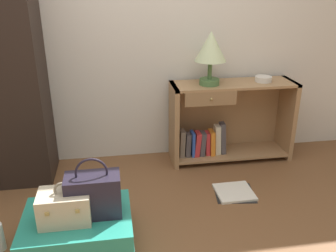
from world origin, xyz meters
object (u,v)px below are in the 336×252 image
object	(u,v)px
handbag	(93,194)
open_book_on_floor	(234,192)
train_case	(65,207)
bowl	(263,79)
table_lamp	(211,49)
bookshelf	(225,122)
suitcase_large	(78,231)

from	to	relation	value
handbag	open_book_on_floor	xyz separation A→B (m)	(1.05, 0.42, -0.36)
train_case	open_book_on_floor	bearing A→B (deg)	20.76
bowl	train_case	bearing A→B (deg)	-146.98
table_lamp	bowl	bearing A→B (deg)	2.00
bookshelf	open_book_on_floor	xyz separation A→B (m)	(-0.10, -0.62, -0.35)
train_case	table_lamp	bearing A→B (deg)	42.50
suitcase_large	handbag	world-z (taller)	handbag
bowl	open_book_on_floor	world-z (taller)	bowl
train_case	open_book_on_floor	size ratio (longest dim) A/B	0.89
bowl	train_case	distance (m)	2.00
bookshelf	train_case	world-z (taller)	bookshelf
open_book_on_floor	table_lamp	bearing A→B (deg)	97.65
bowl	open_book_on_floor	xyz separation A→B (m)	(-0.42, -0.60, -0.74)
bookshelf	open_book_on_floor	bearing A→B (deg)	-99.16
train_case	handbag	distance (m)	0.18
table_lamp	train_case	xyz separation A→B (m)	(-1.14, -1.05, -0.70)
open_book_on_floor	handbag	bearing A→B (deg)	-158.13
bowl	suitcase_large	xyz separation A→B (m)	(-1.58, -1.03, -0.63)
table_lamp	suitcase_large	distance (m)	1.74
bowl	suitcase_large	size ratio (longest dim) A/B	0.22
bookshelf	handbag	bearing A→B (deg)	-137.82
suitcase_large	train_case	bearing A→B (deg)	-147.33
bookshelf	table_lamp	world-z (taller)	table_lamp
table_lamp	handbag	size ratio (longest dim) A/B	1.17
handbag	train_case	bearing A→B (deg)	-166.58
bookshelf	table_lamp	size ratio (longest dim) A/B	2.46
suitcase_large	open_book_on_floor	world-z (taller)	suitcase_large
bookshelf	table_lamp	xyz separation A→B (m)	(-0.18, -0.04, 0.67)
bookshelf	suitcase_large	distance (m)	1.66
bookshelf	bowl	size ratio (longest dim) A/B	7.57
open_book_on_floor	bowl	bearing A→B (deg)	55.31
handbag	bookshelf	bearing A→B (deg)	42.18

